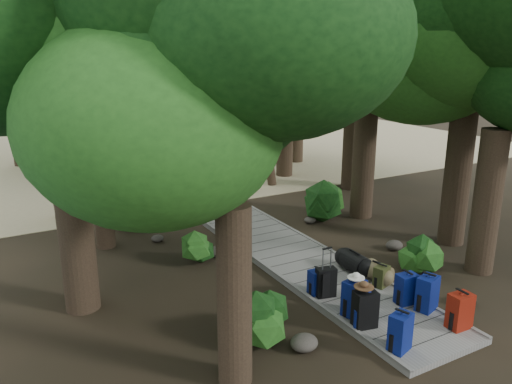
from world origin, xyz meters
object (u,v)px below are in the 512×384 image
lone_suitcase_on_sand (187,176)px  duffel_right_black (354,262)px  backpack_left_c (354,296)px  backpack_right_d (382,275)px  kayak (90,179)px  backpack_right_a (460,309)px  suitcase_on_boardwalk (326,282)px  backpack_right_c (407,287)px  backpack_left_d (318,280)px  sun_lounger (241,157)px  backpack_right_b (427,291)px  backpack_left_b (365,307)px  duffel_right_khaki (378,272)px  backpack_left_a (400,330)px

lone_suitcase_on_sand → duffel_right_black: bearing=-101.8°
backpack_left_c → duffel_right_black: backpack_left_c is taller
backpack_right_d → duffel_right_black: (-0.02, 0.87, -0.03)m
kayak → backpack_right_a: bearing=-58.6°
suitcase_on_boardwalk → backpack_right_c: bearing=-26.5°
backpack_right_a → backpack_right_c: backpack_right_a is taller
backpack_left_c → backpack_left_d: size_ratio=1.39×
backpack_left_c → backpack_right_d: 1.46m
backpack_left_c → sun_lounger: size_ratio=0.38×
backpack_left_c → backpack_right_b: bearing=-35.1°
backpack_right_b → backpack_right_c: 0.42m
backpack_left_c → lone_suitcase_on_sand: 11.15m
backpack_left_d → backpack_right_a: 2.78m
backpack_left_d → backpack_right_c: size_ratio=0.82×
backpack_left_b → duffel_right_khaki: (1.54, 1.33, -0.19)m
duffel_right_black → kayak: duffel_right_black is taller
backpack_left_a → duffel_right_khaki: 2.68m
kayak → backpack_left_a: bearing=-64.2°
backpack_right_b → duffel_right_khaki: 1.46m
backpack_right_d → backpack_right_c: bearing=-113.9°
backpack_left_b → backpack_left_d: backpack_left_b is taller
suitcase_on_boardwalk → backpack_right_d: bearing=3.9°
duffel_right_khaki → lone_suitcase_on_sand: lone_suitcase_on_sand is taller
backpack_right_a → duffel_right_khaki: bearing=90.8°
backpack_right_b → backpack_right_c: size_ratio=1.12×
duffel_right_black → kayak: (-3.57, 11.59, -0.17)m
backpack_left_a → backpack_right_d: 2.40m
backpack_left_b → kayak: (-2.18, 13.54, -0.32)m
backpack_left_a → backpack_left_d: (0.01, 2.36, -0.09)m
backpack_left_c → duffel_right_khaki: (1.44, 0.89, -0.19)m
backpack_left_a → suitcase_on_boardwalk: backpack_left_a is taller
backpack_right_b → duffel_right_black: bearing=75.5°
backpack_right_c → kayak: (-3.50, 13.27, -0.28)m
backpack_left_a → backpack_right_b: size_ratio=0.96×
duffel_right_black → backpack_left_d: bearing=-159.0°
backpack_left_a → backpack_left_d: size_ratio=1.32×
backpack_left_b → backpack_left_a: bearing=-77.6°
lone_suitcase_on_sand → backpack_left_b: bearing=-109.0°
backpack_right_b → kayak: size_ratio=0.24×
backpack_right_d → kayak: backpack_right_d is taller
backpack_right_b → kayak: 14.14m
backpack_right_c → backpack_right_a: bearing=-77.3°
backpack_right_c → suitcase_on_boardwalk: backpack_right_c is taller
duffel_right_black → suitcase_on_boardwalk: bearing=-151.0°
suitcase_on_boardwalk → backpack_left_b: bearing=-80.6°
backpack_right_a → kayak: bearing=106.5°
suitcase_on_boardwalk → kayak: size_ratio=0.19×
backpack_left_b → backpack_right_a: 1.72m
backpack_right_a → backpack_right_d: backpack_right_a is taller
backpack_left_b → backpack_right_c: (1.32, 0.27, -0.04)m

